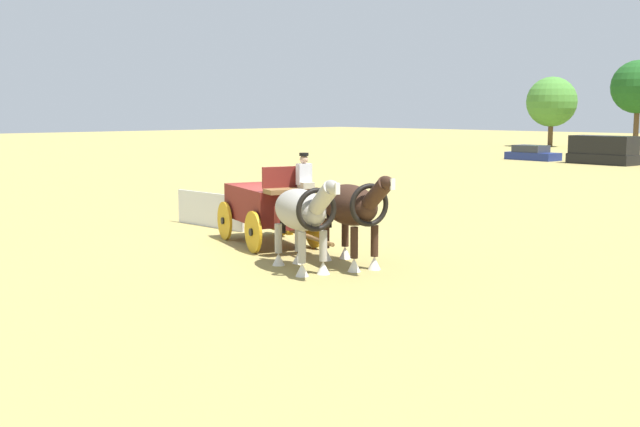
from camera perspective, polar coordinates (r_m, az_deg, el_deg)
ground_plane at (r=21.59m, az=-3.87°, el=-2.23°), size 220.00×220.00×0.00m
show_wagon at (r=21.29m, az=-3.72°, el=0.61°), size 5.77×2.75×2.61m
draft_horse_near at (r=18.27m, az=2.41°, el=0.44°), size 3.09×1.56×2.28m
draft_horse_off at (r=17.70m, az=-1.31°, el=0.07°), size 2.95×1.50×2.24m
parked_vehicle_a at (r=60.18m, az=15.44°, el=4.30°), size 4.00×1.98×1.12m
parked_vehicle_b at (r=56.93m, az=20.24°, el=4.41°), size 4.68×2.25×1.97m
tree_a at (r=82.83m, az=16.79°, el=7.92°), size 5.09×5.09×7.13m
tree_b at (r=80.22m, az=22.52°, el=8.65°), size 5.08×5.08×8.49m
sponsor_banner at (r=24.75m, az=-8.17°, el=0.26°), size 3.20×0.29×1.10m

